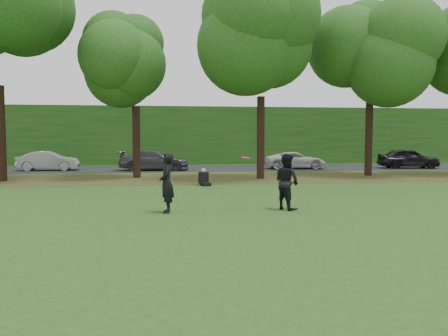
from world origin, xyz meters
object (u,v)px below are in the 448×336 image
at_px(player_left, 167,183).
at_px(player_right, 287,182).
at_px(frisbee, 246,158).
at_px(seated_person, 204,179).

bearing_deg(player_left, player_right, 92.58).
height_order(player_left, frisbee, player_left).
height_order(player_right, frisbee, player_right).
bearing_deg(frisbee, player_right, -0.83).
distance_m(frisbee, seated_person, 7.57).
relative_size(player_left, player_right, 1.02).
xyz_separation_m(player_left, frisbee, (2.50, 0.14, 0.76)).
distance_m(player_right, frisbee, 1.56).
relative_size(player_right, frisbee, 5.70).
bearing_deg(frisbee, seated_person, 95.47).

